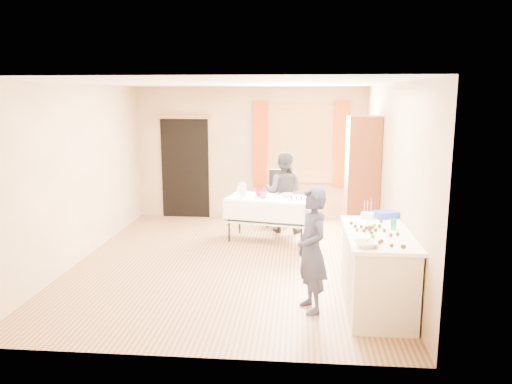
# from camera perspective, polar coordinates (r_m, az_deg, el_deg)

# --- Properties ---
(floor) EXTENTS (4.50, 5.50, 0.02)m
(floor) POSITION_cam_1_polar(r_m,az_deg,el_deg) (7.48, -2.83, -8.07)
(floor) COLOR #9E7047
(floor) RESTS_ON ground
(ceiling) EXTENTS (4.50, 5.50, 0.02)m
(ceiling) POSITION_cam_1_polar(r_m,az_deg,el_deg) (7.08, -3.03, 12.42)
(ceiling) COLOR white
(ceiling) RESTS_ON floor
(wall_back) EXTENTS (4.50, 0.02, 2.60)m
(wall_back) POSITION_cam_1_polar(r_m,az_deg,el_deg) (9.88, -0.72, 4.41)
(wall_back) COLOR tan
(wall_back) RESTS_ON floor
(wall_front) EXTENTS (4.50, 0.02, 2.60)m
(wall_front) POSITION_cam_1_polar(r_m,az_deg,el_deg) (4.50, -7.78, -3.68)
(wall_front) COLOR tan
(wall_front) RESTS_ON floor
(wall_left) EXTENTS (0.02, 5.50, 2.60)m
(wall_left) POSITION_cam_1_polar(r_m,az_deg,el_deg) (7.80, -19.61, 2.01)
(wall_left) COLOR tan
(wall_left) RESTS_ON floor
(wall_right) EXTENTS (0.02, 5.50, 2.60)m
(wall_right) POSITION_cam_1_polar(r_m,az_deg,el_deg) (7.21, 15.17, 1.57)
(wall_right) COLOR tan
(wall_right) RESTS_ON floor
(window_frame) EXTENTS (1.32, 0.06, 1.52)m
(window_frame) POSITION_cam_1_polar(r_m,az_deg,el_deg) (9.77, 5.13, 5.48)
(window_frame) COLOR olive
(window_frame) RESTS_ON wall_back
(window_pane) EXTENTS (1.20, 0.02, 1.40)m
(window_pane) POSITION_cam_1_polar(r_m,az_deg,el_deg) (9.75, 5.13, 5.47)
(window_pane) COLOR white
(window_pane) RESTS_ON wall_back
(curtain_left) EXTENTS (0.28, 0.06, 1.65)m
(curtain_left) POSITION_cam_1_polar(r_m,az_deg,el_deg) (9.75, 0.52, 5.51)
(curtain_left) COLOR #A93E0A
(curtain_left) RESTS_ON wall_back
(curtain_right) EXTENTS (0.28, 0.06, 1.65)m
(curtain_right) POSITION_cam_1_polar(r_m,az_deg,el_deg) (9.75, 9.73, 5.35)
(curtain_right) COLOR #A93E0A
(curtain_right) RESTS_ON wall_back
(doorway) EXTENTS (0.95, 0.04, 2.00)m
(doorway) POSITION_cam_1_polar(r_m,az_deg,el_deg) (10.10, -8.10, 2.74)
(doorway) COLOR black
(doorway) RESTS_ON floor
(door_lintel) EXTENTS (1.05, 0.06, 0.08)m
(door_lintel) POSITION_cam_1_polar(r_m,az_deg,el_deg) (9.98, -8.30, 8.52)
(door_lintel) COLOR olive
(door_lintel) RESTS_ON wall_back
(cabinet) EXTENTS (0.50, 0.60, 2.12)m
(cabinet) POSITION_cam_1_polar(r_m,az_deg,el_deg) (8.20, 12.00, 1.12)
(cabinet) COLOR brown
(cabinet) RESTS_ON floor
(counter) EXTENTS (0.73, 1.54, 0.91)m
(counter) POSITION_cam_1_polar(r_m,az_deg,el_deg) (5.97, 13.63, -8.70)
(counter) COLOR beige
(counter) RESTS_ON floor
(party_table) EXTENTS (1.52, 0.99, 0.75)m
(party_table) POSITION_cam_1_polar(r_m,az_deg,el_deg) (8.46, 1.49, -2.59)
(party_table) COLOR black
(party_table) RESTS_ON floor
(chair) EXTENTS (0.48, 0.48, 1.04)m
(chair) POSITION_cam_1_polar(r_m,az_deg,el_deg) (9.47, 2.61, -1.96)
(chair) COLOR black
(chair) RESTS_ON floor
(girl) EXTENTS (0.75, 0.69, 1.44)m
(girl) POSITION_cam_1_polar(r_m,az_deg,el_deg) (5.69, 6.41, -6.61)
(girl) COLOR #282A47
(girl) RESTS_ON floor
(woman) EXTENTS (0.87, 0.76, 1.45)m
(woman) POSITION_cam_1_polar(r_m,az_deg,el_deg) (8.97, 3.18, -0.00)
(woman) COLOR black
(woman) RESTS_ON floor
(soda_can) EXTENTS (0.07, 0.07, 0.12)m
(soda_can) POSITION_cam_1_polar(r_m,az_deg,el_deg) (5.97, 15.44, -3.57)
(soda_can) COLOR #109C56
(soda_can) RESTS_ON counter
(mixing_bowl) EXTENTS (0.35, 0.35, 0.06)m
(mixing_bowl) POSITION_cam_1_polar(r_m,az_deg,el_deg) (5.24, 12.42, -5.83)
(mixing_bowl) COLOR white
(mixing_bowl) RESTS_ON counter
(foam_block) EXTENTS (0.17, 0.14, 0.08)m
(foam_block) POSITION_cam_1_polar(r_m,az_deg,el_deg) (6.41, 12.61, -2.64)
(foam_block) COLOR white
(foam_block) RESTS_ON counter
(blue_basket) EXTENTS (0.35, 0.29, 0.08)m
(blue_basket) POSITION_cam_1_polar(r_m,az_deg,el_deg) (6.52, 14.64, -2.50)
(blue_basket) COLOR #2343BA
(blue_basket) RESTS_ON counter
(pitcher) EXTENTS (0.15, 0.15, 0.22)m
(pitcher) POSITION_cam_1_polar(r_m,az_deg,el_deg) (8.37, -1.46, 0.17)
(pitcher) COLOR silver
(pitcher) RESTS_ON party_table
(cup_red) EXTENTS (0.20, 0.20, 0.13)m
(cup_red) POSITION_cam_1_polar(r_m,az_deg,el_deg) (8.45, 0.41, -0.04)
(cup_red) COLOR red
(cup_red) RESTS_ON party_table
(cup_rainbow) EXTENTS (0.21, 0.21, 0.12)m
(cup_rainbow) POSITION_cam_1_polar(r_m,az_deg,el_deg) (8.25, 0.82, -0.36)
(cup_rainbow) COLOR red
(cup_rainbow) RESTS_ON party_table
(small_bowl) EXTENTS (0.27, 0.27, 0.06)m
(small_bowl) POSITION_cam_1_polar(r_m,az_deg,el_deg) (8.43, 3.64, -0.34)
(small_bowl) COLOR white
(small_bowl) RESTS_ON party_table
(pastry_tray) EXTENTS (0.29, 0.21, 0.02)m
(pastry_tray) POSITION_cam_1_polar(r_m,az_deg,el_deg) (8.18, 4.65, -0.84)
(pastry_tray) COLOR white
(pastry_tray) RESTS_ON party_table
(bottle) EXTENTS (0.10, 0.10, 0.18)m
(bottle) POSITION_cam_1_polar(r_m,az_deg,el_deg) (8.68, -1.85, 0.44)
(bottle) COLOR white
(bottle) RESTS_ON party_table
(cake_balls) EXTENTS (0.50, 1.11, 0.04)m
(cake_balls) POSITION_cam_1_polar(r_m,az_deg,el_deg) (5.72, 13.43, -4.54)
(cake_balls) COLOR #3F2314
(cake_balls) RESTS_ON counter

